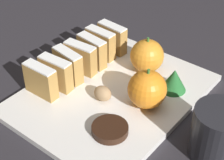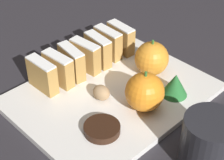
# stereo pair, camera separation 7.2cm
# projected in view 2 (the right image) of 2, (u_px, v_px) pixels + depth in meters

# --- Properties ---
(ground_plane) EXTENTS (6.00, 6.00, 0.00)m
(ground_plane) POSITION_uv_depth(u_px,v_px,m) (112.00, 97.00, 0.75)
(ground_plane) COLOR #28262B
(serving_platter) EXTENTS (0.29, 0.37, 0.01)m
(serving_platter) POSITION_uv_depth(u_px,v_px,m) (112.00, 94.00, 0.74)
(serving_platter) COLOR white
(serving_platter) RESTS_ON ground_plane
(stollen_slice_front) EXTENTS (0.07, 0.03, 0.06)m
(stollen_slice_front) POSITION_uv_depth(u_px,v_px,m) (42.00, 75.00, 0.73)
(stollen_slice_front) COLOR #B28442
(stollen_slice_front) RESTS_ON serving_platter
(stollen_slice_second) EXTENTS (0.07, 0.03, 0.06)m
(stollen_slice_second) POSITION_uv_depth(u_px,v_px,m) (58.00, 69.00, 0.75)
(stollen_slice_second) COLOR #B28442
(stollen_slice_second) RESTS_ON serving_platter
(stollen_slice_third) EXTENTS (0.07, 0.03, 0.06)m
(stollen_slice_third) POSITION_uv_depth(u_px,v_px,m) (72.00, 62.00, 0.77)
(stollen_slice_third) COLOR #B28442
(stollen_slice_third) RESTS_ON serving_platter
(stollen_slice_fourth) EXTENTS (0.07, 0.03, 0.06)m
(stollen_slice_fourth) POSITION_uv_depth(u_px,v_px,m) (85.00, 56.00, 0.79)
(stollen_slice_fourth) COLOR #B28442
(stollen_slice_fourth) RESTS_ON serving_platter
(stollen_slice_fifth) EXTENTS (0.07, 0.03, 0.06)m
(stollen_slice_fifth) POSITION_uv_depth(u_px,v_px,m) (98.00, 50.00, 0.81)
(stollen_slice_fifth) COLOR #B28442
(stollen_slice_fifth) RESTS_ON serving_platter
(stollen_slice_sixth) EXTENTS (0.07, 0.03, 0.06)m
(stollen_slice_sixth) POSITION_uv_depth(u_px,v_px,m) (108.00, 43.00, 0.83)
(stollen_slice_sixth) COLOR #B28442
(stollen_slice_sixth) RESTS_ON serving_platter
(stollen_slice_back) EXTENTS (0.07, 0.03, 0.06)m
(stollen_slice_back) POSITION_uv_depth(u_px,v_px,m) (121.00, 38.00, 0.84)
(stollen_slice_back) COLOR #B28442
(stollen_slice_back) RESTS_ON serving_platter
(orange_near) EXTENTS (0.07, 0.07, 0.08)m
(orange_near) POSITION_uv_depth(u_px,v_px,m) (152.00, 58.00, 0.77)
(orange_near) COLOR orange
(orange_near) RESTS_ON serving_platter
(orange_far) EXTENTS (0.07, 0.07, 0.08)m
(orange_far) POSITION_uv_depth(u_px,v_px,m) (145.00, 92.00, 0.68)
(orange_far) COLOR orange
(orange_far) RESTS_ON serving_platter
(walnut) EXTENTS (0.04, 0.03, 0.03)m
(walnut) POSITION_uv_depth(u_px,v_px,m) (102.00, 93.00, 0.72)
(walnut) COLOR tan
(walnut) RESTS_ON serving_platter
(chocolate_cookie) EXTENTS (0.06, 0.06, 0.01)m
(chocolate_cookie) POSITION_uv_depth(u_px,v_px,m) (102.00, 129.00, 0.65)
(chocolate_cookie) COLOR black
(chocolate_cookie) RESTS_ON serving_platter
(evergreen_sprig) EXTENTS (0.05, 0.05, 0.05)m
(evergreen_sprig) POSITION_uv_depth(u_px,v_px,m) (175.00, 85.00, 0.72)
(evergreen_sprig) COLOR #23662D
(evergreen_sprig) RESTS_ON serving_platter
(coffee_mug) EXTENTS (0.12, 0.09, 0.09)m
(coffee_mug) POSITION_uv_depth(u_px,v_px,m) (210.00, 143.00, 0.59)
(coffee_mug) COLOR #232328
(coffee_mug) RESTS_ON ground_plane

